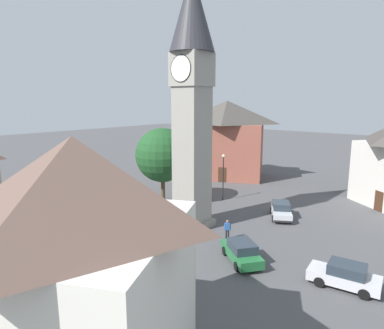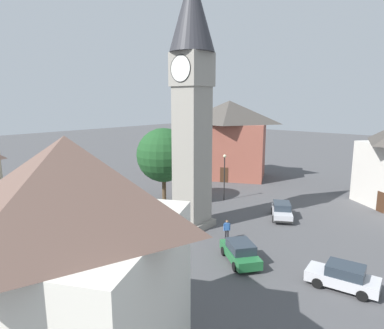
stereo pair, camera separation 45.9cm
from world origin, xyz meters
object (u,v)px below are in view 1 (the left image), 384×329
(car_red_corner, at_px, (85,282))
(car_green_alley, at_px, (281,210))
(clock_tower, at_px, (192,81))
(building_corner_back, at_px, (226,139))
(car_black_far, at_px, (344,275))
(building_hall_far, at_px, (80,268))
(car_blue_kerb, at_px, (94,202))
(car_white_side, at_px, (116,222))
(pedestrian, at_px, (227,228))
(lamp_post, at_px, (223,170))
(tree, at_px, (163,155))
(car_silver_kerb, at_px, (242,251))

(car_red_corner, distance_m, car_green_alley, 19.96)
(clock_tower, distance_m, car_green_alley, 14.96)
(building_corner_back, bearing_deg, car_black_far, -42.48)
(building_corner_back, xyz_separation_m, building_hall_far, (17.31, -35.23, -0.60))
(car_black_far, bearing_deg, car_blue_kerb, -178.23)
(car_white_side, xyz_separation_m, car_green_alley, (9.61, 12.26, 0.00))
(pedestrian, xyz_separation_m, lamp_post, (-6.68, 9.02, 2.51))
(car_green_alley, distance_m, pedestrian, 7.76)
(tree, relative_size, building_hall_far, 0.80)
(building_corner_back, relative_size, lamp_post, 2.46)
(building_hall_far, bearing_deg, car_black_far, 68.64)
(car_silver_kerb, bearing_deg, clock_tower, 156.37)
(car_red_corner, relative_size, building_hall_far, 0.42)
(car_black_far, relative_size, car_green_alley, 0.98)
(car_white_side, height_order, pedestrian, pedestrian)
(car_red_corner, height_order, pedestrian, pedestrian)
(car_white_side, bearing_deg, car_black_far, 9.56)
(car_black_far, bearing_deg, car_red_corner, -137.35)
(car_green_alley, bearing_deg, car_black_far, -47.31)
(car_silver_kerb, distance_m, lamp_post, 15.39)
(building_corner_back, bearing_deg, lamp_post, -57.41)
(clock_tower, height_order, building_hall_far, clock_tower)
(car_black_far, height_order, building_corner_back, building_corner_back)
(car_silver_kerb, bearing_deg, tree, 155.00)
(car_green_alley, relative_size, building_corner_back, 0.34)
(car_blue_kerb, bearing_deg, car_white_side, -18.84)
(building_corner_back, bearing_deg, car_green_alley, -39.23)
(car_white_side, height_order, tree, tree)
(tree, relative_size, lamp_post, 1.57)
(building_corner_back, height_order, building_hall_far, building_corner_back)
(clock_tower, bearing_deg, building_hall_far, -63.46)
(car_silver_kerb, relative_size, building_corner_back, 0.33)
(clock_tower, bearing_deg, car_white_side, -131.09)
(building_hall_far, height_order, lamp_post, building_hall_far)
(car_green_alley, xyz_separation_m, building_corner_back, (-14.40, 11.75, 4.95))
(building_corner_back, xyz_separation_m, lamp_post, (6.66, -10.42, -2.20))
(building_corner_back, bearing_deg, car_silver_kerb, -53.55)
(car_silver_kerb, xyz_separation_m, car_red_corner, (-4.85, -9.41, 0.00))
(car_black_far, distance_m, building_corner_back, 31.43)
(car_silver_kerb, bearing_deg, car_green_alley, 100.51)
(car_white_side, bearing_deg, clock_tower, 48.91)
(car_blue_kerb, bearing_deg, pedestrian, 8.54)
(tree, bearing_deg, pedestrian, -19.51)
(lamp_post, bearing_deg, tree, -132.20)
(car_blue_kerb, height_order, car_green_alley, same)
(building_hall_far, bearing_deg, building_corner_back, 116.17)
(car_green_alley, bearing_deg, lamp_post, 170.20)
(building_hall_far, bearing_deg, car_red_corner, 147.43)
(car_red_corner, xyz_separation_m, building_corner_back, (-11.46, 31.49, 4.95))
(clock_tower, xyz_separation_m, car_silver_kerb, (7.13, -3.12, -12.02))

